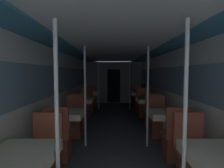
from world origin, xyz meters
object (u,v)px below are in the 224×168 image
Objects in this scene: chair_left_far_0 at (45,163)px; dining_table_right_3 at (139,94)px; chair_right_near_1 at (175,143)px; support_pole_right_3 at (130,85)px; chair_right_near_2 at (152,117)px; dining_table_left_1 at (68,116)px; support_pole_right_0 at (185,123)px; chair_left_far_3 at (92,100)px; dining_table_left_3 at (90,94)px; dining_table_left_0 at (22,160)px; chair_right_far_0 at (193,163)px; chair_right_near_3 at (141,105)px; chair_left_far_1 at (74,124)px; dining_table_right_2 at (148,101)px; dining_table_right_0 at (220,161)px; chair_left_near_3 at (88,105)px; support_pole_left_3 at (99,85)px; chair_left_near_1 at (60,143)px; dining_table_right_1 at (166,116)px; dining_table_left_2 at (83,101)px; chair_left_far_2 at (86,108)px; chair_right_far_1 at (158,124)px; support_pole_left_1 at (85,97)px; chair_right_far_3 at (137,100)px; support_pole_left_0 at (57,123)px; chair_left_near_2 at (79,117)px; support_pole_right_1 at (148,97)px; chair_right_far_2 at (144,108)px.

dining_table_right_3 is (2.03, 4.94, 0.34)m from chair_left_far_0.
support_pole_right_3 is (-0.37, 4.25, 0.73)m from chair_right_near_1.
chair_right_near_2 is (0.00, 1.84, 0.00)m from chair_right_near_1.
dining_table_left_1 is 2.51m from support_pole_right_0.
chair_left_far_3 is at bearing 124.22° from chair_right_near_2.
dining_table_left_0 is at bearing -90.00° from dining_table_left_3.
chair_right_near_3 is (0.00, 4.36, 0.00)m from chair_right_far_0.
dining_table_right_2 is (2.03, 1.26, 0.34)m from chair_left_far_1.
dining_table_right_0 is at bearing -90.00° from chair_right_near_3.
dining_table_right_2 is 1.92m from support_pole_right_3.
support_pole_left_3 reaches higher than chair_left_near_3.
dining_table_right_2 is at bearing -31.82° from chair_left_near_3.
chair_left_far_3 reaches higher than dining_table_right_2.
chair_left_near_1 is 2.42m from dining_table_right_0.
dining_table_right_1 is 0.76× the size of chair_right_near_1.
chair_right_near_1 reaches higher than dining_table_left_2.
chair_left_far_2 is at bearing 90.00° from dining_table_left_0.
chair_left_far_1 is 2.03m from chair_right_far_1.
chair_left_far_3 is at bearing -61.05° from chair_right_far_1.
support_pole_left_1 is (0.37, -0.58, 0.73)m from chair_left_far_1.
chair_right_near_3 is (-0.00, 1.26, -0.34)m from dining_table_right_2.
support_pole_left_1 is at bearing -90.00° from support_pole_left_3.
chair_left_near_1 is 3.68m from chair_left_near_3.
chair_left_near_1 is at bearing -122.70° from support_pole_left_1.
chair_left_near_1 and chair_right_near_1 have the same top height.
chair_left_far_0 is 1.91m from support_pole_right_0.
support_pole_left_3 is at bearing -106.33° from chair_left_far_2.
chair_left_far_0 is at bearing -161.36° from chair_right_near_1.
chair_left_far_3 reaches higher than dining_table_right_3.
chair_right_far_3 is at bearing -90.00° from chair_right_far_1.
dining_table_left_2 is at bearing 90.00° from dining_table_left_1.
chair_right_far_0 is 3.12m from dining_table_right_2.
dining_table_left_3 and dining_table_right_1 have the same top height.
chair_right_far_1 is (2.03, 2.41, -0.34)m from dining_table_left_0.
support_pole_left_0 reaches higher than chair_left_near_2.
dining_table_right_2 is at bearing -78.63° from support_pole_right_3.
chair_right_near_2 is (0.00, 2.52, 0.00)m from chair_right_far_0.
chair_right_near_2 is (-0.00, 1.26, -0.34)m from dining_table_right_1.
dining_table_left_2 is 0.76× the size of chair_right_near_2.
chair_right_far_0 reaches higher than dining_table_right_0.
chair_left_far_0 and chair_left_near_1 have the same top height.
chair_right_near_3 is (0.00, 2.52, 0.00)m from chair_right_far_1.
chair_left_far_0 is 1.00× the size of chair_right_far_3.
chair_right_far_1 and chair_right_near_2 have the same top height.
dining_table_right_2 is at bearing -90.00° from chair_right_far_1.
support_pole_right_1 reaches higher than dining_table_left_1.
chair_left_far_1 is at bearing -90.00° from dining_table_left_3.
chair_left_near_3 is (0.00, 3.10, -0.34)m from dining_table_left_1.
dining_table_right_3 is at bearing 42.11° from dining_table_left_2.
chair_left_near_2 is 1.00× the size of chair_right_far_2.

